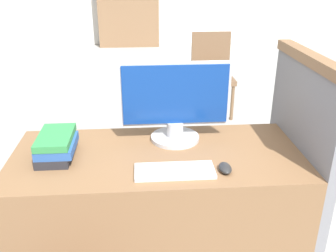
{
  "coord_description": "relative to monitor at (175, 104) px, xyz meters",
  "views": [
    {
      "loc": [
        -0.07,
        -1.28,
        1.62
      ],
      "look_at": [
        0.05,
        0.29,
        0.93
      ],
      "focal_mm": 40.0,
      "sensor_mm": 36.0,
      "label": 1
    }
  ],
  "objects": [
    {
      "name": "desk",
      "position": [
        -0.1,
        -0.16,
        -0.58
      ],
      "size": [
        1.4,
        0.64,
        0.77
      ],
      "color": "brown",
      "rests_on": "ground_plane"
    },
    {
      "name": "carrel_divider",
      "position": [
        0.63,
        -0.11,
        -0.34
      ],
      "size": [
        0.07,
        0.74,
        1.23
      ],
      "color": "slate",
      "rests_on": "ground_plane"
    },
    {
      "name": "mouse",
      "position": [
        0.19,
        -0.34,
        -0.18
      ],
      "size": [
        0.05,
        0.1,
        0.03
      ],
      "color": "#262626",
      "rests_on": "desk"
    },
    {
      "name": "monitor",
      "position": [
        0.0,
        0.0,
        0.0
      ],
      "size": [
        0.56,
        0.25,
        0.41
      ],
      "color": "#B7B7BC",
      "rests_on": "desk"
    },
    {
      "name": "far_chair",
      "position": [
        0.64,
        2.32,
        -0.46
      ],
      "size": [
        0.44,
        0.44,
        0.91
      ],
      "rotation": [
        0.0,
        0.0,
        -0.9
      ],
      "color": "brown",
      "rests_on": "ground_plane"
    },
    {
      "name": "book_stack",
      "position": [
        -0.58,
        -0.15,
        -0.14
      ],
      "size": [
        0.17,
        0.26,
        0.12
      ],
      "color": "#232328",
      "rests_on": "desk"
    },
    {
      "name": "keyboard",
      "position": [
        -0.03,
        -0.34,
        -0.19
      ],
      "size": [
        0.35,
        0.14,
        0.02
      ],
      "color": "silver",
      "rests_on": "desk"
    }
  ]
}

